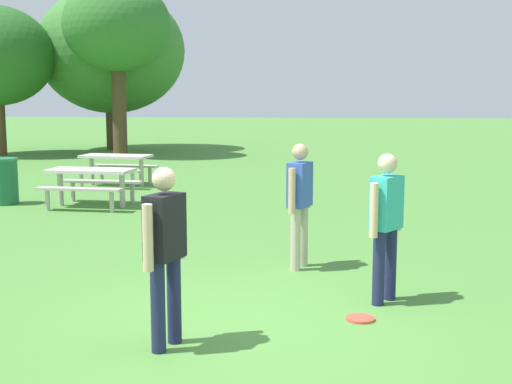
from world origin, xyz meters
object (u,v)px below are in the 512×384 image
(tree_broad_center, at_px, (111,51))
(tree_far_right, at_px, (117,27))
(picnic_table_far, at_px, (116,163))
(person_thrower, at_px, (165,245))
(person_bystander, at_px, (386,218))
(trash_can_further_along, at_px, (4,181))
(picnic_table_near, at_px, (91,179))
(person_catcher, at_px, (300,197))
(frisbee, at_px, (360,319))

(tree_broad_center, height_order, tree_far_right, tree_broad_center)
(picnic_table_far, bearing_deg, person_thrower, -71.66)
(person_bystander, relative_size, trash_can_further_along, 1.71)
(tree_far_right, bearing_deg, picnic_table_near, -77.21)
(person_catcher, distance_m, tree_far_right, 17.32)
(picnic_table_near, bearing_deg, person_thrower, -67.26)
(person_catcher, height_order, picnic_table_far, person_catcher)
(frisbee, xyz_separation_m, trash_can_further_along, (-6.85, 6.80, 0.47))
(person_thrower, height_order, tree_broad_center, tree_broad_center)
(trash_can_further_along, distance_m, tree_far_right, 11.52)
(person_catcher, bearing_deg, frisbee, -72.08)
(person_catcher, bearing_deg, person_thrower, -111.40)
(picnic_table_far, bearing_deg, frisbee, -61.39)
(picnic_table_near, xyz_separation_m, tree_broad_center, (-3.62, 14.01, 3.43))
(person_catcher, xyz_separation_m, picnic_table_far, (-4.69, 7.77, -0.38))
(person_bystander, height_order, tree_broad_center, tree_broad_center)
(person_thrower, relative_size, picnic_table_near, 0.90)
(frisbee, distance_m, tree_broad_center, 22.70)
(tree_far_right, bearing_deg, person_catcher, -66.41)
(picnic_table_near, relative_size, trash_can_further_along, 1.89)
(trash_can_further_along, bearing_deg, person_thrower, -56.69)
(person_catcher, height_order, picnic_table_near, person_catcher)
(person_thrower, relative_size, tree_far_right, 0.26)
(picnic_table_near, relative_size, tree_far_right, 0.29)
(tree_far_right, bearing_deg, tree_broad_center, 110.26)
(person_thrower, relative_size, person_catcher, 1.00)
(person_bystander, bearing_deg, picnic_table_near, 131.18)
(frisbee, height_order, picnic_table_near, picnic_table_near)
(person_catcher, distance_m, picnic_table_far, 9.08)
(trash_can_further_along, bearing_deg, person_catcher, -37.58)
(picnic_table_near, bearing_deg, frisbee, -53.22)
(person_catcher, distance_m, tree_broad_center, 20.45)
(picnic_table_far, height_order, trash_can_further_along, trash_can_further_along)
(person_catcher, distance_m, frisbee, 2.32)
(frisbee, height_order, picnic_table_far, picnic_table_far)
(frisbee, distance_m, tree_far_right, 19.59)
(person_catcher, bearing_deg, trash_can_further_along, 142.42)
(person_catcher, relative_size, person_bystander, 1.00)
(person_thrower, distance_m, picnic_table_far, 11.27)
(trash_can_further_along, xyz_separation_m, tree_far_right, (-0.57, 10.73, 4.15))
(person_bystander, xyz_separation_m, tree_far_right, (-7.73, 16.91, 3.70))
(picnic_table_near, xyz_separation_m, picnic_table_far, (-0.39, 3.18, 0.00))
(person_catcher, distance_m, trash_can_further_along, 7.83)
(person_bystander, xyz_separation_m, trash_can_further_along, (-7.15, 6.18, -0.46))
(picnic_table_near, distance_m, picnic_table_far, 3.20)
(frisbee, bearing_deg, person_thrower, -153.55)
(frisbee, relative_size, picnic_table_near, 0.16)
(picnic_table_near, distance_m, trash_can_further_along, 1.91)
(person_thrower, xyz_separation_m, person_catcher, (1.14, 2.92, 0.00))
(person_thrower, distance_m, person_bystander, 2.59)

